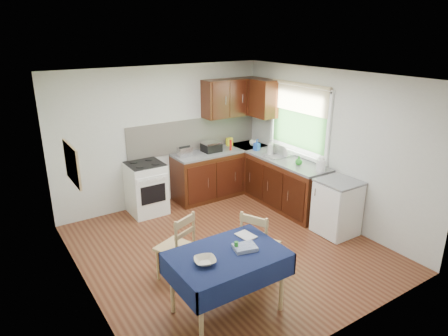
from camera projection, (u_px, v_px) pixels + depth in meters
floor at (227, 248)px, 5.94m from camera, size 4.20×4.20×0.00m
ceiling at (228, 77)px, 5.12m from camera, size 4.00×4.20×0.02m
wall_back at (163, 136)px, 7.19m from camera, size 4.00×0.02×2.50m
wall_front at (347, 229)px, 3.87m from camera, size 4.00×0.02×2.50m
wall_left at (80, 201)px, 4.49m from camera, size 0.02×4.20×2.50m
wall_right at (328, 147)px, 6.57m from camera, size 0.02×4.20×2.50m
base_cabinets at (250, 178)px, 7.50m from camera, size 1.90×2.30×0.86m
worktop_back at (221, 151)px, 7.62m from camera, size 1.90×0.60×0.04m
worktop_right at (287, 161)px, 7.04m from camera, size 0.60×1.70×0.04m
worktop_corner at (248, 146)px, 7.95m from camera, size 0.60×0.60×0.04m
splashback at (195, 134)px, 7.53m from camera, size 2.70×0.02×0.60m
upper_cabinets at (242, 98)px, 7.54m from camera, size 1.20×0.85×0.70m
stove at (146, 188)px, 6.95m from camera, size 0.60×0.61×0.92m
window at (299, 115)px, 6.97m from camera, size 0.04×1.48×1.26m
fridge at (337, 207)px, 6.24m from camera, size 0.58×0.60×0.89m
corkboard at (72, 164)px, 4.63m from camera, size 0.04×0.62×0.47m
dining_table at (227, 262)px, 4.40m from camera, size 1.25×0.85×0.76m
chair_far at (178, 245)px, 5.06m from camera, size 0.53×0.53×0.93m
chair_near at (258, 243)px, 5.08m from camera, size 0.56×0.56×0.95m
toaster at (185, 152)px, 7.18m from camera, size 0.25×0.16×0.20m
sandwich_press at (211, 147)px, 7.48m from camera, size 0.33×0.28×0.19m
sauce_bottle at (231, 145)px, 7.56m from camera, size 0.05×0.05×0.20m
yellow_packet at (229, 142)px, 7.86m from camera, size 0.13×0.10×0.16m
dish_rack at (279, 154)px, 7.24m from camera, size 0.46×0.35×0.22m
kettle at (321, 164)px, 6.44m from camera, size 0.15×0.15×0.26m
cup at (253, 143)px, 7.86m from camera, size 0.14×0.14×0.11m
soap_bottle_a at (270, 148)px, 7.23m from camera, size 0.15×0.16×0.30m
soap_bottle_b at (257, 145)px, 7.54m from camera, size 0.11×0.11×0.21m
soap_bottle_c at (299, 161)px, 6.74m from camera, size 0.15×0.15×0.16m
plate_bowl at (205, 261)px, 4.17m from camera, size 0.29×0.29×0.06m
book at (241, 238)px, 4.67m from camera, size 0.19×0.25×0.02m
spice_jar at (236, 246)px, 4.43m from camera, size 0.05×0.05×0.10m
tea_towel at (245, 247)px, 4.44m from camera, size 0.29×0.25×0.04m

